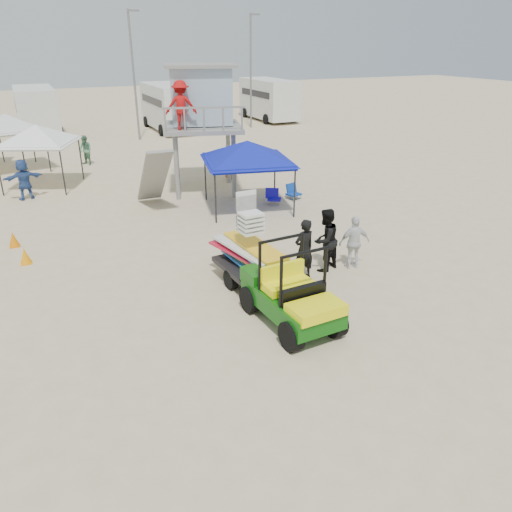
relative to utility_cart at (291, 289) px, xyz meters
name	(u,v)px	position (x,y,z in m)	size (l,w,h in m)	color
ground	(296,371)	(-0.79, -1.68, -0.94)	(140.00, 140.00, 0.00)	beige
utility_cart	(291,289)	(0.00, 0.00, 0.00)	(1.49, 2.72, 2.01)	#0D520C
surf_trailer	(250,253)	(0.01, 2.34, 0.01)	(1.55, 2.68, 2.33)	black
man_left	(304,249)	(1.52, 2.04, -0.05)	(0.64, 0.42, 1.77)	black
man_mid	(325,240)	(2.37, 2.29, 0.00)	(0.91, 0.71, 1.87)	black
man_right	(354,243)	(3.22, 2.04, -0.13)	(0.94, 0.39, 1.60)	silver
lifeguard_tower	(198,101)	(1.95, 11.87, 2.95)	(4.05, 4.05, 5.21)	gray
canopy_blue	(247,144)	(2.75, 8.60, 1.62)	(3.77, 3.77, 3.10)	black
canopy_white_a	(36,128)	(-4.43, 15.40, 1.73)	(3.76, 3.76, 3.22)	black
canopy_white_c	(5,117)	(-5.64, 19.45, 1.78)	(3.51, 3.51, 3.27)	black
cone_near	(13,239)	(-5.89, 8.12, -0.69)	(0.34, 0.34, 0.50)	orange
cone_far	(25,256)	(-5.59, 6.48, -0.69)	(0.34, 0.34, 0.50)	orange
beach_chair_b	(293,191)	(5.01, 8.97, -0.62)	(0.66, 0.71, 0.64)	#0E3898
beach_chair_c	(273,196)	(3.93, 8.68, -0.62)	(0.72, 0.81, 0.64)	#1C10B0
rv_mid_left	(36,109)	(-3.79, 29.82, 0.86)	(2.65, 6.50, 3.25)	silver
rv_mid_right	(169,105)	(5.21, 28.32, 0.86)	(2.64, 7.00, 3.25)	silver
rv_far_right	(269,98)	(14.21, 29.82, 0.86)	(2.64, 6.60, 3.25)	silver
light_pole_left	(134,77)	(2.21, 25.32, 3.06)	(0.14, 0.14, 8.00)	slate
light_pole_right	(251,73)	(11.21, 26.82, 3.06)	(0.14, 0.14, 8.00)	slate
distant_beachgoers	(92,167)	(-2.34, 14.99, -0.11)	(10.43, 6.90, 1.72)	#4D815F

